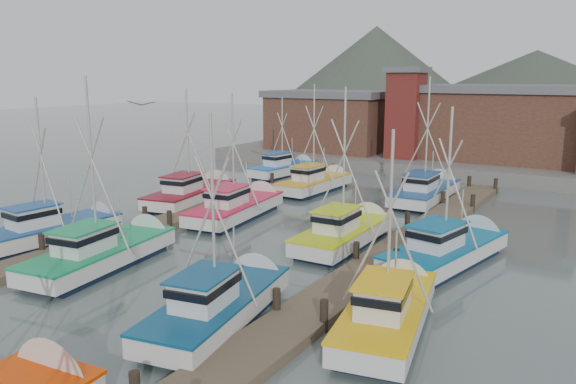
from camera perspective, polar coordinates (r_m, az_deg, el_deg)
The scene contains 21 objects.
ground at distance 26.41m, azimuth -9.87°, elevation -8.22°, with size 260.00×260.00×0.00m, color #4E5D5A.
dock_left at distance 33.78m, azimuth -14.27°, elevation -3.60°, with size 2.30×46.00×1.50m.
dock_right at distance 25.98m, azimuth 8.05°, elevation -8.00°, with size 2.30×46.00×1.50m.
quay at distance 58.49m, azimuth 14.85°, elevation 3.14°, with size 44.00×16.00×1.20m, color slate.
shed_left at distance 60.35m, azimuth 4.36°, elevation 7.32°, with size 12.72×8.48×6.20m.
shed_center at distance 56.62m, azimuth 20.91°, elevation 6.66°, with size 14.84×9.54×6.90m.
lookout_tower at distance 54.83m, azimuth 11.86°, elevation 7.94°, with size 3.60×3.60×8.50m.
distant_hills at distance 144.34m, azimuth 20.06°, elevation 7.47°, with size 175.00×140.00×42.00m.
boat_4 at distance 28.37m, azimuth -17.79°, elevation -5.75°, with size 3.91×9.09×9.67m.
boat_5 at distance 21.37m, azimuth -6.52°, elevation -11.06°, with size 3.91×8.57×8.36m.
boat_6 at distance 33.33m, azimuth -22.30°, elevation -3.50°, with size 3.45×8.32×8.50m.
boat_7 at distance 20.99m, azimuth 10.30°, elevation -11.62°, with size 3.92×8.36×7.84m.
boat_8 at distance 36.19m, azimuth -4.94°, elevation -1.50°, with size 3.85×9.22×8.66m.
boat_9 at distance 30.48m, azimuth 6.11°, elevation -4.04°, with size 3.60×8.45×9.08m.
boat_10 at distance 40.91m, azimuth -9.44°, elevation -0.07°, with size 4.27×9.42×8.85m.
boat_11 at distance 28.47m, azimuth 16.21°, elevation -5.60°, with size 4.31×9.11×8.30m.
boat_12 at distance 44.27m, azimuth 3.04°, elevation 0.97°, with size 3.55×8.37×8.97m.
boat_13 at distance 42.08m, azimuth 13.97°, elevation 0.07°, with size 3.87×9.18×9.67m.
boat_14 at distance 51.06m, azimuth -0.16°, elevation 2.42°, with size 3.21×8.04×7.66m.
gull_near at distance 25.98m, azimuth -14.70°, elevation 8.65°, with size 1.55×0.63×0.24m.
gull_far at distance 22.10m, azimuth -2.08°, elevation 3.83°, with size 1.55×0.62×0.24m.
Camera 1 is at (16.65, -18.45, 8.92)m, focal length 35.00 mm.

